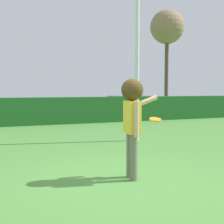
% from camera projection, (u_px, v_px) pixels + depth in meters
% --- Properties ---
extents(ground_plane, '(60.00, 60.00, 0.00)m').
position_uv_depth(ground_plane, '(124.00, 181.00, 5.26)').
color(ground_plane, '#4D883A').
extents(person, '(0.81, 0.56, 1.82)m').
position_uv_depth(person, '(133.00, 113.00, 5.32)').
color(person, '#6D6D57').
rests_on(person, ground).
extents(frisbee, '(0.23, 0.23, 0.07)m').
position_uv_depth(frisbee, '(155.00, 119.00, 5.52)').
color(frisbee, orange).
extents(lamppost, '(0.24, 0.24, 5.84)m').
position_uv_depth(lamppost, '(137.00, 37.00, 9.20)').
color(lamppost, silver).
rests_on(lamppost, ground).
extents(hedge_row, '(23.87, 0.90, 1.25)m').
position_uv_depth(hedge_row, '(45.00, 111.00, 13.88)').
color(hedge_row, '#1F5A23').
rests_on(hedge_row, ground).
extents(parked_car_blue, '(4.35, 2.16, 1.25)m').
position_uv_depth(parked_car_blue, '(129.00, 105.00, 17.67)').
color(parked_car_blue, '#263FA5').
rests_on(parked_car_blue, ground).
extents(willow_tree, '(2.57, 2.57, 7.67)m').
position_uv_depth(willow_tree, '(167.00, 28.00, 22.57)').
color(willow_tree, brown).
rests_on(willow_tree, ground).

